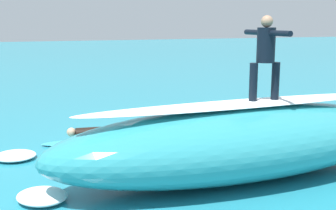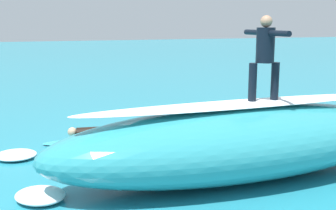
{
  "view_description": "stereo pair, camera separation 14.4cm",
  "coord_description": "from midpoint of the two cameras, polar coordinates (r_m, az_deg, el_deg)",
  "views": [
    {
      "loc": [
        3.75,
        8.83,
        2.86
      ],
      "look_at": [
        0.35,
        0.46,
        1.13
      ],
      "focal_mm": 46.41,
      "sensor_mm": 36.0,
      "label": 1
    },
    {
      "loc": [
        3.61,
        8.88,
        2.86
      ],
      "look_at": [
        0.35,
        0.46,
        1.13
      ],
      "focal_mm": 46.41,
      "sensor_mm": 36.0,
      "label": 2
    }
  ],
  "objects": [
    {
      "name": "foam_patch_near",
      "position": [
        7.48,
        -15.89,
        -11.34
      ],
      "size": [
        1.11,
        1.14,
        0.18
      ],
      "primitive_type": "ellipsoid",
      "rotation": [
        0.0,
        0.0,
        2.19
      ],
      "color": "white",
      "rests_on": "ground_plane"
    },
    {
      "name": "ground_plane",
      "position": [
        10.0,
        1.31,
        -5.79
      ],
      "size": [
        120.0,
        120.0,
        0.0
      ],
      "primitive_type": "plane",
      "color": "teal"
    },
    {
      "name": "foam_patch_mid",
      "position": [
        9.84,
        -18.95,
        -6.22
      ],
      "size": [
        1.12,
        1.09,
        0.15
      ],
      "primitive_type": "ellipsoid",
      "rotation": [
        0.0,
        0.0,
        2.73
      ],
      "color": "white",
      "rests_on": "ground_plane"
    },
    {
      "name": "surfboard_paddling",
      "position": [
        10.66,
        -9.17,
        -4.66
      ],
      "size": [
        2.51,
        0.91,
        0.08
      ],
      "primitive_type": "ellipsoid",
      "rotation": [
        0.0,
        0.0,
        -0.15
      ],
      "color": "#33B2D1",
      "rests_on": "ground_plane"
    },
    {
      "name": "surfer_riding",
      "position": [
        8.14,
        13.13,
        6.85
      ],
      "size": [
        0.62,
        1.47,
        1.55
      ],
      "rotation": [
        0.0,
        0.0,
        -0.05
      ],
      "color": "black",
      "rests_on": "surfboard_riding"
    },
    {
      "name": "wave_crest",
      "position": [
        8.18,
        10.04,
        -4.81
      ],
      "size": [
        7.42,
        2.3,
        1.35
      ],
      "primitive_type": "ellipsoid",
      "rotation": [
        0.0,
        0.0,
        -0.01
      ],
      "color": "teal",
      "rests_on": "ground_plane"
    },
    {
      "name": "surfboard_riding",
      "position": [
        8.26,
        12.85,
        0.32
      ],
      "size": [
        1.91,
        0.58,
        0.08
      ],
      "primitive_type": "ellipsoid",
      "rotation": [
        0.0,
        0.0,
        -0.05
      ],
      "color": "#33B2D1",
      "rests_on": "wave_crest"
    },
    {
      "name": "wave_foam_lip",
      "position": [
        8.02,
        10.21,
        0.12
      ],
      "size": [
        6.3,
        0.83,
        0.08
      ],
      "primitive_type": "ellipsoid",
      "rotation": [
        0.0,
        0.0,
        -0.01
      ],
      "color": "white",
      "rests_on": "wave_crest"
    },
    {
      "name": "surfer_paddling",
      "position": [
        10.62,
        -8.47,
        -3.7
      ],
      "size": [
        1.79,
        0.54,
        0.32
      ],
      "rotation": [
        0.0,
        0.0,
        -0.15
      ],
      "color": "black",
      "rests_on": "surfboard_paddling"
    }
  ]
}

